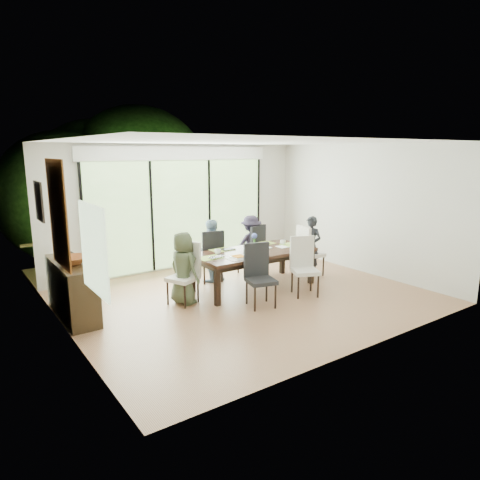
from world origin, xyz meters
TOP-DOWN VIEW (x-y plane):
  - floor at (0.00, 0.00)m, footprint 6.00×5.00m
  - ceiling at (0.00, 0.00)m, footprint 6.00×5.00m
  - wall_back at (0.00, 2.51)m, footprint 6.00×0.02m
  - wall_front at (0.00, -2.51)m, footprint 6.00×0.02m
  - wall_left at (-3.01, 0.00)m, footprint 0.02×5.00m
  - wall_right at (3.01, 0.00)m, footprint 0.02×5.00m
  - glass_doors at (0.00, 2.47)m, footprint 4.20×0.02m
  - blinds_header at (0.00, 2.46)m, footprint 4.40×0.06m
  - mullion_a at (-2.10, 2.46)m, footprint 0.05×0.04m
  - mullion_b at (-0.70, 2.46)m, footprint 0.05×0.04m
  - mullion_c at (0.70, 2.46)m, footprint 0.05×0.04m
  - mullion_d at (2.10, 2.46)m, footprint 0.05×0.04m
  - side_window at (-2.97, -1.20)m, footprint 0.02×0.90m
  - deck at (0.00, 3.40)m, footprint 6.00×1.80m
  - rail_top at (0.00, 4.20)m, footprint 6.00×0.08m
  - foliage_left at (-1.80, 5.20)m, footprint 3.20×3.20m
  - foliage_mid at (0.40, 5.80)m, footprint 4.00×4.00m
  - foliage_right at (2.20, 5.00)m, footprint 2.80×2.80m
  - foliage_far at (-0.60, 6.50)m, footprint 3.60×3.60m
  - table_top at (0.42, 0.39)m, footprint 2.30×1.06m
  - table_apron at (0.42, 0.39)m, footprint 2.11×0.86m
  - table_leg_fl at (-0.66, -0.04)m, footprint 0.09×0.09m
  - table_leg_fr at (1.50, -0.04)m, footprint 0.09×0.09m
  - table_leg_bl at (-0.66, 0.82)m, footprint 0.09×0.09m
  - table_leg_br at (1.50, 0.82)m, footprint 0.09×0.09m
  - chair_left_end at (-1.08, 0.39)m, footprint 0.58×0.58m
  - chair_right_end at (1.92, 0.39)m, footprint 0.50×0.50m
  - chair_far_left at (-0.03, 1.24)m, footprint 0.52×0.52m
  - chair_far_right at (0.97, 1.24)m, footprint 0.53×0.53m
  - chair_near_left at (-0.08, -0.48)m, footprint 0.54×0.54m
  - chair_near_right at (0.92, -0.48)m, footprint 0.58×0.58m
  - person_left_end at (-1.06, 0.39)m, footprint 0.49×0.65m
  - person_right_end at (1.90, 0.39)m, footprint 0.49×0.65m
  - person_far_left at (-0.03, 1.22)m, footprint 0.59×0.39m
  - person_far_right at (0.97, 1.22)m, footprint 0.64×0.48m
  - placemat_left at (-0.53, 0.39)m, footprint 0.42×0.31m
  - placemat_right at (1.37, 0.39)m, footprint 0.42×0.31m
  - placemat_far_l at (-0.03, 0.79)m, footprint 0.42×0.31m
  - placemat_far_r at (0.97, 0.79)m, footprint 0.42×0.31m
  - placemat_paper at (-0.13, 0.09)m, footprint 0.42×0.31m
  - tablet_far_l at (0.07, 0.74)m, footprint 0.25×0.17m
  - tablet_far_r at (0.92, 0.74)m, footprint 0.23×0.16m
  - papers at (1.12, 0.34)m, footprint 0.29×0.21m
  - platter_base at (-0.13, 0.09)m, footprint 0.25×0.25m
  - platter_snacks at (-0.13, 0.09)m, footprint 0.19×0.19m
  - vase at (0.47, 0.44)m, footprint 0.08×0.08m
  - hyacinth_stems at (0.47, 0.44)m, footprint 0.04×0.04m
  - hyacinth_blooms at (0.47, 0.44)m, footprint 0.11×0.11m
  - laptop at (-0.43, 0.29)m, footprint 0.36×0.27m
  - cup_a at (-0.28, 0.54)m, footprint 0.17×0.17m
  - cup_b at (0.57, 0.29)m, footprint 0.13×0.13m
  - cup_c at (1.22, 0.49)m, footprint 0.17×0.17m
  - book at (0.67, 0.44)m, footprint 0.17×0.23m
  - sideboard at (-2.76, 0.88)m, footprint 0.44×1.55m
  - bowl at (-2.76, 0.78)m, footprint 0.46×0.46m
  - candlestick_base at (-2.76, 1.23)m, footprint 0.10×0.10m
  - candlestick_shaft at (-2.76, 1.23)m, footprint 0.02×0.02m
  - candlestick_pan at (-2.76, 1.23)m, footprint 0.10×0.10m
  - candle at (-2.76, 1.23)m, footprint 0.03×0.03m
  - tapestry at (-2.97, 0.40)m, footprint 0.02×1.00m
  - art_frame at (-2.97, 1.70)m, footprint 0.03×0.55m
  - art_canvas at (-2.95, 1.70)m, footprint 0.01×0.45m

SIDE VIEW (x-z plane):
  - deck at x=0.00m, z-range -0.10..0.00m
  - floor at x=0.00m, z-range -0.01..0.00m
  - table_leg_fl at x=-0.66m, z-range 0.00..0.66m
  - table_leg_fr at x=1.50m, z-range 0.00..0.66m
  - table_leg_bl at x=-0.66m, z-range 0.00..0.66m
  - table_leg_br at x=1.50m, z-range 0.00..0.66m
  - sideboard at x=-2.76m, z-range 0.00..0.87m
  - chair_left_end at x=-1.08m, z-range 0.00..1.06m
  - chair_right_end at x=1.92m, z-range 0.00..1.06m
  - chair_far_left at x=-0.03m, z-range 0.00..1.06m
  - chair_far_right at x=0.97m, z-range 0.00..1.06m
  - chair_near_left at x=-0.08m, z-range 0.00..1.06m
  - chair_near_right at x=0.92m, z-range 0.00..1.06m
  - rail_top at x=0.00m, z-range 0.52..0.58m
  - table_apron at x=0.42m, z-range 0.56..0.65m
  - person_left_end at x=-1.06m, z-range 0.00..1.24m
  - person_right_end at x=1.90m, z-range 0.00..1.24m
  - person_far_left at x=-0.03m, z-range 0.00..1.24m
  - person_far_right at x=0.97m, z-range 0.00..1.24m
  - table_top at x=0.42m, z-range 0.66..0.72m
  - papers at x=1.12m, z-range 0.72..0.72m
  - placemat_left at x=-0.53m, z-range 0.72..0.73m
  - placemat_right at x=1.37m, z-range 0.72..0.73m
  - placemat_far_l at x=-0.03m, z-range 0.72..0.73m
  - placemat_far_r at x=0.97m, z-range 0.72..0.73m
  - placemat_paper at x=-0.13m, z-range 0.72..0.73m
  - book at x=0.67m, z-range 0.72..0.74m
  - tablet_far_r at x=0.92m, z-range 0.73..0.74m
  - tablet_far_l at x=0.07m, z-range 0.73..0.74m
  - laptop at x=-0.43m, z-range 0.72..0.75m
  - platter_base at x=-0.13m, z-range 0.73..0.75m
  - platter_snacks at x=-0.13m, z-range 0.75..0.76m
  - cup_b at x=0.57m, z-range 0.72..0.81m
  - cup_a at x=-0.28m, z-range 0.72..0.81m
  - cup_c at x=1.22m, z-range 0.72..0.81m
  - vase at x=0.47m, z-range 0.72..0.84m
  - candlestick_base at x=-2.76m, z-range 0.87..0.91m
  - hyacinth_stems at x=0.47m, z-range 0.82..0.97m
  - bowl at x=-2.76m, z-range 0.87..0.98m
  - hyacinth_blooms at x=0.47m, z-range 0.94..1.04m
  - glass_doors at x=0.00m, z-range 0.05..2.35m
  - mullion_a at x=-2.10m, z-range 0.05..2.35m
  - mullion_b at x=-0.70m, z-range 0.05..2.35m
  - mullion_c at x=0.70m, z-range 0.05..2.35m
  - mullion_d at x=2.10m, z-range 0.05..2.35m
  - foliage_right at x=2.20m, z-range -0.14..2.66m
  - wall_back at x=0.00m, z-range 0.00..2.70m
  - wall_front at x=0.00m, z-range 0.00..2.70m
  - wall_left at x=-3.01m, z-range 0.00..2.70m
  - wall_right at x=3.01m, z-range 0.00..2.70m
  - foliage_left at x=-1.80m, z-range -0.16..3.04m
  - candlestick_shaft at x=-2.76m, z-range 0.89..2.10m
  - side_window at x=-2.97m, z-range 1.00..2.00m
  - foliage_far at x=-0.60m, z-range -0.18..3.42m
  - tapestry at x=-2.97m, z-range 0.95..2.45m
  - art_frame at x=-2.97m, z-range 1.42..2.08m
  - art_canvas at x=-2.95m, z-range 1.48..2.02m
  - foliage_mid at x=0.40m, z-range -0.20..3.80m
  - candlestick_pan at x=-2.76m, z-range 2.09..2.11m
  - candle at x=-2.76m, z-range 2.11..2.21m
  - blinds_header at x=0.00m, z-range 2.36..2.64m
  - ceiling at x=0.00m, z-range 2.70..2.71m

